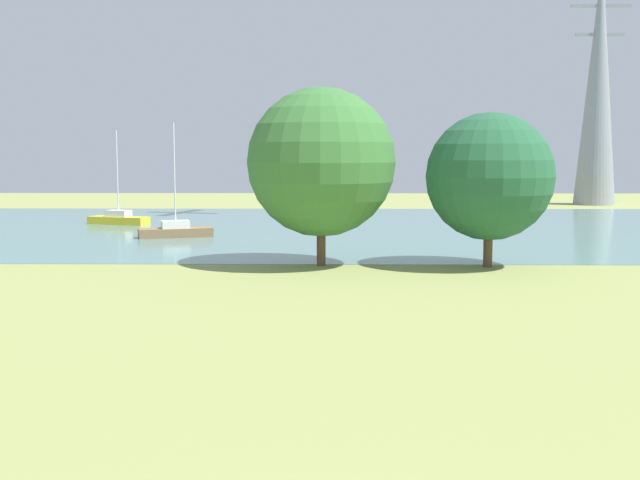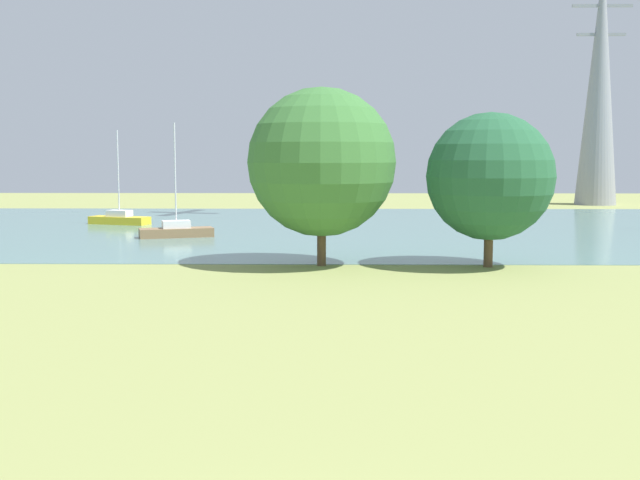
# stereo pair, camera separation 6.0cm
# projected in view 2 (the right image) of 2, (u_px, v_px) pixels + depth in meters

# --- Properties ---
(ground_plane) EXTENTS (160.00, 160.00, 0.00)m
(ground_plane) POSITION_uv_depth(u_px,v_px,m) (325.00, 293.00, 30.98)
(ground_plane) COLOR #8C9351
(water_surface) EXTENTS (140.00, 40.00, 0.02)m
(water_surface) POSITION_uv_depth(u_px,v_px,m) (329.00, 227.00, 58.81)
(water_surface) COLOR slate
(water_surface) RESTS_ON ground
(sailboat_brown) EXTENTS (5.03, 2.92, 7.51)m
(sailboat_brown) POSITION_uv_depth(u_px,v_px,m) (176.00, 230.00, 51.70)
(sailboat_brown) COLOR brown
(sailboat_brown) RESTS_ON water_surface
(sailboat_yellow) EXTENTS (5.03, 2.88, 7.31)m
(sailboat_yellow) POSITION_uv_depth(u_px,v_px,m) (119.00, 218.00, 61.29)
(sailboat_yellow) COLOR yellow
(sailboat_yellow) RESTS_ON water_surface
(tree_east_near) EXTENTS (7.28, 7.28, 8.73)m
(tree_east_near) POSITION_uv_depth(u_px,v_px,m) (322.00, 162.00, 38.14)
(tree_east_near) COLOR brown
(tree_east_near) RESTS_ON ground
(tree_west_far) EXTENTS (6.18, 6.18, 7.49)m
(tree_west_far) POSITION_uv_depth(u_px,v_px,m) (490.00, 177.00, 37.69)
(tree_west_far) COLOR brown
(tree_west_far) RESTS_ON ground
(electricity_pylon) EXTENTS (6.40, 4.40, 26.52)m
(electricity_pylon) POSITION_uv_depth(u_px,v_px,m) (600.00, 81.00, 84.07)
(electricity_pylon) COLOR gray
(electricity_pylon) RESTS_ON ground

